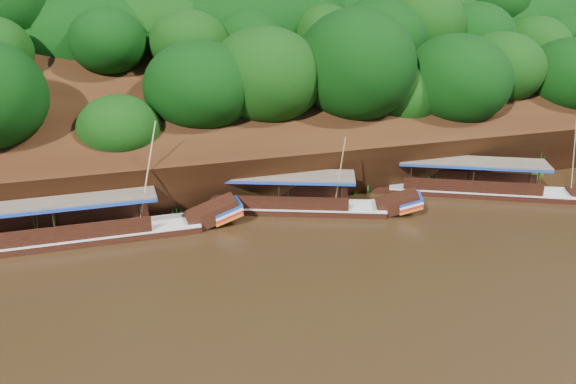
% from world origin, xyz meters
% --- Properties ---
extents(ground, '(160.00, 160.00, 0.00)m').
position_xyz_m(ground, '(0.00, 0.00, 0.00)').
color(ground, black).
rests_on(ground, ground).
extents(riverbank, '(120.00, 30.06, 19.40)m').
position_xyz_m(riverbank, '(-0.01, 22.73, 1.89)').
color(riverbank, black).
rests_on(riverbank, ground).
extents(boat_0, '(13.88, 8.63, 6.37)m').
position_xyz_m(boat_0, '(15.10, 6.73, 0.54)').
color(boat_0, black).
rests_on(boat_0, ground).
extents(boat_1, '(13.63, 7.13, 5.55)m').
position_xyz_m(boat_1, '(1.87, 8.15, 0.54)').
color(boat_1, black).
rests_on(boat_1, ground).
extents(boat_2, '(16.33, 2.80, 6.90)m').
position_xyz_m(boat_2, '(-10.86, 7.96, 0.58)').
color(boat_2, black).
rests_on(boat_2, ground).
extents(reeds, '(49.31, 2.56, 2.07)m').
position_xyz_m(reeds, '(-2.64, 9.43, 0.89)').
color(reeds, '#1E5A16').
rests_on(reeds, ground).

